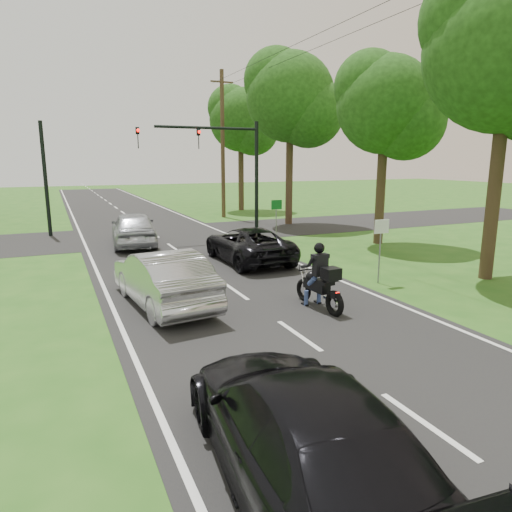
% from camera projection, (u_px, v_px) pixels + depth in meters
% --- Properties ---
extents(ground, '(140.00, 140.00, 0.00)m').
position_uv_depth(ground, '(299.00, 336.00, 10.60)').
color(ground, '#275919').
rests_on(ground, ground).
extents(road, '(8.00, 100.00, 0.01)m').
position_uv_depth(road, '(184.00, 255.00, 19.54)').
color(road, black).
rests_on(road, ground).
extents(cross_road, '(60.00, 7.00, 0.01)m').
position_uv_depth(cross_road, '(155.00, 235.00, 24.90)').
color(cross_road, black).
rests_on(cross_road, ground).
extents(motorcycle_rider, '(0.61, 2.16, 1.86)m').
position_uv_depth(motorcycle_rider, '(320.00, 283.00, 12.41)').
color(motorcycle_rider, black).
rests_on(motorcycle_rider, ground).
extents(dark_suv, '(2.34, 5.02, 1.39)m').
position_uv_depth(dark_suv, '(248.00, 244.00, 18.20)').
color(dark_suv, black).
rests_on(dark_suv, road).
extents(silver_sedan, '(2.13, 4.90, 1.57)m').
position_uv_depth(silver_sedan, '(163.00, 278.00, 12.65)').
color(silver_sedan, '#AEAEB3').
rests_on(silver_sedan, road).
extents(silver_suv, '(2.43, 5.00, 1.65)m').
position_uv_depth(silver_suv, '(134.00, 228.00, 21.58)').
color(silver_suv, '#B0B3B8').
rests_on(silver_suv, road).
extents(dark_car_behind, '(2.54, 5.26, 1.48)m').
position_uv_depth(dark_car_behind, '(301.00, 429.00, 5.63)').
color(dark_car_behind, black).
rests_on(dark_car_behind, road).
extents(traffic_signal, '(6.38, 0.44, 6.00)m').
position_uv_depth(traffic_signal, '(224.00, 158.00, 23.59)').
color(traffic_signal, black).
rests_on(traffic_signal, ground).
extents(signal_pole_far, '(0.20, 0.20, 6.00)m').
position_uv_depth(signal_pole_far, '(46.00, 180.00, 23.99)').
color(signal_pole_far, black).
rests_on(signal_pole_far, ground).
extents(utility_pole_far, '(1.60, 0.28, 10.00)m').
position_uv_depth(utility_pole_far, '(223.00, 144.00, 31.69)').
color(utility_pole_far, '#503924').
rests_on(utility_pole_far, ground).
extents(sign_white, '(0.55, 0.07, 2.12)m').
position_uv_depth(sign_white, '(381.00, 236.00, 14.81)').
color(sign_white, slate).
rests_on(sign_white, ground).
extents(sign_green, '(0.55, 0.07, 2.12)m').
position_uv_depth(sign_green, '(276.00, 211.00, 22.04)').
color(sign_green, slate).
rests_on(sign_green, ground).
extents(tree_row_c, '(4.80, 4.65, 8.76)m').
position_uv_depth(tree_row_c, '(392.00, 111.00, 21.07)').
color(tree_row_c, '#332316').
rests_on(tree_row_c, ground).
extents(tree_row_d, '(5.76, 5.58, 10.45)m').
position_uv_depth(tree_row_d, '(297.00, 103.00, 27.68)').
color(tree_row_d, '#332316').
rests_on(tree_row_d, ground).
extents(tree_row_e, '(5.28, 5.12, 9.61)m').
position_uv_depth(tree_row_e, '(245.00, 124.00, 36.01)').
color(tree_row_e, '#332316').
rests_on(tree_row_e, ground).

